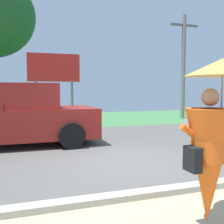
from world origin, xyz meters
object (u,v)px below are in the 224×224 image
monk_pedestrian (212,138)px  roadside_billboard (54,73)px  utility_pole (183,64)px  pickup_truck (10,117)px

monk_pedestrian → roadside_billboard: bearing=103.7°
roadside_billboard → utility_pole: bearing=-0.3°
monk_pedestrian → pickup_truck: (-2.54, 5.89, -0.21)m
utility_pole → roadside_billboard: 7.52m
roadside_billboard → monk_pedestrian: bearing=-87.1°
utility_pole → roadside_billboard: utility_pole is taller
pickup_truck → monk_pedestrian: bearing=-69.4°
pickup_truck → roadside_billboard: 5.93m
utility_pole → monk_pedestrian: bearing=-121.7°
monk_pedestrian → utility_pole: utility_pole is taller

